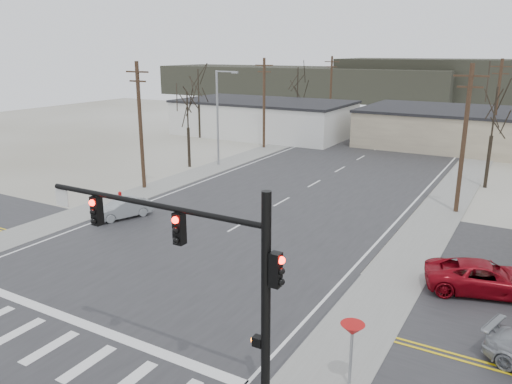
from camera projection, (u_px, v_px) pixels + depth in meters
ground at (154, 273)px, 25.03m from camera, size 140.00×140.00×0.00m
main_road at (287, 199)px, 37.52m from camera, size 18.00×110.00×0.05m
cross_road at (154, 273)px, 25.03m from camera, size 90.00×10.00×0.04m
sidewalk_left at (210, 169)px, 46.78m from camera, size 3.00×90.00×0.06m
sidewalk_right at (447, 202)px, 36.60m from camera, size 3.00×90.00×0.06m
traffic_signal_mast at (210, 264)px, 14.79m from camera, size 8.95×0.43×7.20m
fire_hydrant at (120, 197)px, 36.47m from camera, size 0.24×0.24×0.87m
yield_sign at (352, 332)px, 16.03m from camera, size 0.80×0.80×2.35m
building_left_far at (264, 118)px, 65.43m from camera, size 22.30×12.30×4.50m
building_right_far at (482, 130)px, 56.30m from camera, size 26.30×14.30×4.30m
upole_left_b at (140, 124)px, 39.12m from camera, size 2.20×0.30×10.00m
upole_left_c at (264, 102)px, 55.79m from camera, size 2.20×0.30×10.00m
upole_left_d at (331, 90)px, 72.45m from camera, size 2.20×0.30×10.00m
upole_right_a at (464, 137)px, 33.08m from camera, size 2.20×0.30×10.00m
upole_right_b at (496, 106)px, 51.41m from camera, size 2.20×0.30×10.00m
streetlight_main at (219, 113)px, 47.16m from camera, size 2.40×0.25×9.00m
tree_left_near at (188, 112)px, 46.51m from camera, size 3.30×3.30×7.35m
tree_right_mid at (494, 115)px, 39.07m from camera, size 3.74×3.74×8.33m
tree_left_far at (298, 84)px, 68.36m from camera, size 3.96×3.96×8.82m
tree_left_mid at (198, 88)px, 62.21m from camera, size 3.96×3.96×8.82m
hill_left at (300, 82)px, 117.54m from camera, size 70.00×18.00×7.00m
sedan_crossing at (123, 208)px, 33.05m from camera, size 2.71×4.07×1.27m
car_far_a at (454, 133)px, 62.67m from camera, size 3.44×5.14×1.38m
car_far_b at (389, 116)px, 78.25m from camera, size 1.89×4.56×1.54m
car_parked_red at (484, 278)px, 22.82m from camera, size 5.67×3.77×1.45m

